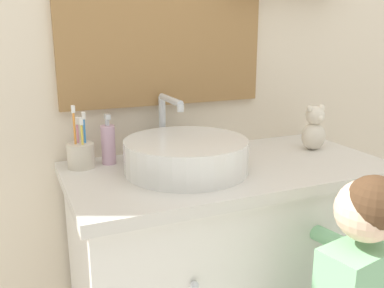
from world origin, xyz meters
TOP-DOWN VIEW (x-y plane):
  - wall_back at (0.02, 0.62)m, footprint 3.20×0.18m
  - vanity_counter at (0.00, 0.34)m, footprint 1.03×0.52m
  - sink_basin at (-0.15, 0.34)m, footprint 0.38×0.43m
  - toothbrush_holder at (-0.44, 0.51)m, footprint 0.09×0.09m
  - soap_dispenser at (-0.35, 0.51)m, footprint 0.05×0.05m
  - teddy_bear at (0.37, 0.39)m, footprint 0.09×0.08m

SIDE VIEW (x-z plane):
  - vanity_counter at x=0.00m, z-range 0.00..0.82m
  - toothbrush_holder at x=-0.44m, z-range 0.76..0.96m
  - sink_basin at x=-0.15m, z-range 0.76..0.98m
  - soap_dispenser at x=-0.35m, z-range 0.80..0.97m
  - teddy_bear at x=0.37m, z-range 0.81..0.98m
  - wall_back at x=0.02m, z-range 0.05..2.55m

